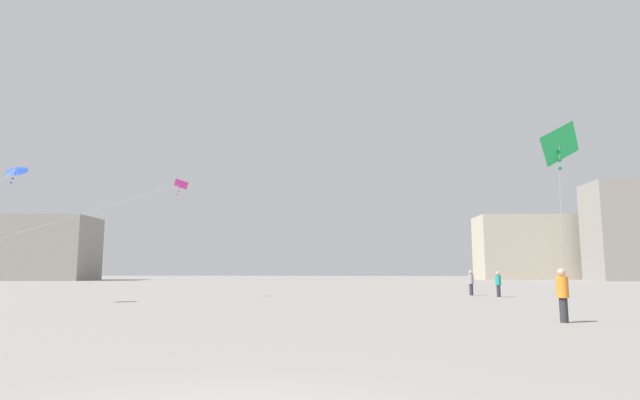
% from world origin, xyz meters
% --- Properties ---
extents(person_in_orange, '(0.38, 0.38, 1.77)m').
position_xyz_m(person_in_orange, '(8.43, 12.44, 0.97)').
color(person_in_orange, '#2D2D33').
rests_on(person_in_orange, ground_plane).
extents(person_in_teal, '(0.35, 0.35, 1.63)m').
position_xyz_m(person_in_teal, '(10.84, 28.87, 0.89)').
color(person_in_teal, '#2D2D33').
rests_on(person_in_teal, ground_plane).
extents(person_in_grey, '(0.37, 0.37, 1.68)m').
position_xyz_m(person_in_grey, '(9.60, 30.98, 0.92)').
color(person_in_grey, '#2D2D33').
rests_on(person_in_grey, ground_plane).
extents(kite_magenta_delta, '(4.56, 18.14, 6.12)m').
position_xyz_m(kite_magenta_delta, '(-9.52, 25.82, 6.90)').
color(kite_magenta_delta, '#D12899').
extents(kite_cobalt_diamond, '(3.18, 11.46, 5.92)m').
position_xyz_m(kite_cobalt_diamond, '(-15.79, 19.79, 6.78)').
color(kite_cobalt_diamond, blue).
extents(kite_emerald_delta, '(1.68, 3.32, 4.54)m').
position_xyz_m(kite_emerald_delta, '(7.59, 9.92, 5.34)').
color(kite_emerald_delta, green).
extents(building_left_hall, '(26.14, 11.79, 10.60)m').
position_xyz_m(building_left_hall, '(-55.00, 78.25, 5.30)').
color(building_left_hall, gray).
rests_on(building_left_hall, ground_plane).
extents(building_centre_hall, '(20.86, 8.99, 11.58)m').
position_xyz_m(building_centre_hall, '(35.00, 92.07, 5.79)').
color(building_centre_hall, '#B2A893').
rests_on(building_centre_hall, ground_plane).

